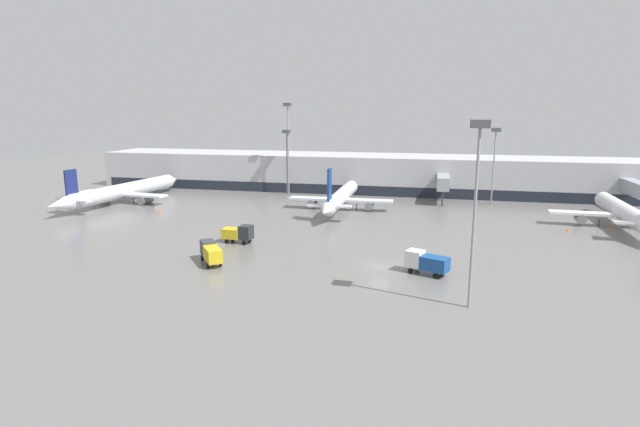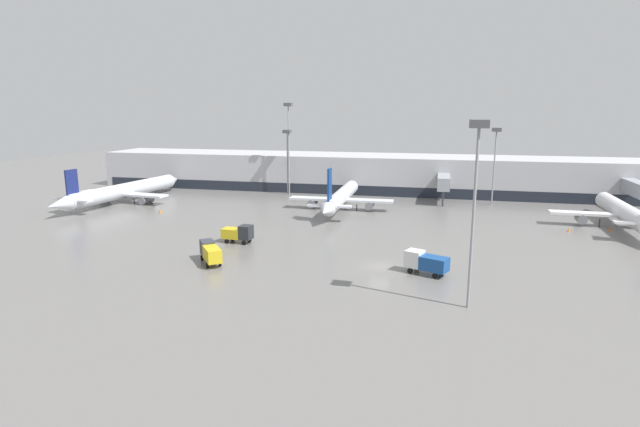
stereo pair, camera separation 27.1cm
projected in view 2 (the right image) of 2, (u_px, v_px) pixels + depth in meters
ground_plane at (380, 266)px, 65.62m from camera, size 320.00×320.00×0.00m
terminal_building at (410, 174)px, 123.60m from camera, size 160.00×29.79×9.00m
parked_jet_0 at (624, 212)px, 86.37m from camera, size 24.12×32.10×8.66m
parked_jet_1 at (341, 197)px, 102.16m from camera, size 21.40×34.42×9.85m
parked_jet_2 at (123, 191)px, 110.20m from camera, size 21.75×40.27×8.88m
service_truck_0 at (426, 262)px, 62.16m from camera, size 5.71×3.94×2.82m
service_truck_1 at (210, 252)px, 66.59m from camera, size 5.01×5.76×2.74m
service_truck_2 at (238, 233)px, 76.83m from camera, size 4.84×2.45×2.84m
traffic_cone_0 at (569, 230)px, 84.24m from camera, size 0.45×0.45×0.57m
traffic_cone_1 at (610, 229)px, 84.64m from camera, size 0.42×0.42×0.74m
traffic_cone_3 at (160, 211)px, 99.32m from camera, size 0.51×0.51×0.69m
apron_light_mast_0 at (287, 143)px, 118.98m from camera, size 1.80×1.80×15.50m
apron_light_mast_1 at (496, 144)px, 105.29m from camera, size 1.80×1.80×16.46m
apron_light_mast_3 at (477, 163)px, 48.86m from camera, size 1.80×1.80×19.27m
apron_light_mast_4 at (288, 124)px, 117.83m from camera, size 1.80×1.80×21.74m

